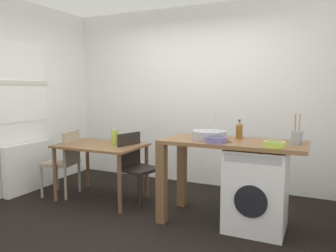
% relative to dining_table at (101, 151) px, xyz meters
% --- Properties ---
extents(ground_plane, '(5.46, 5.46, 0.00)m').
position_rel_dining_table_xyz_m(ground_plane, '(0.87, -0.48, -0.64)').
color(ground_plane, black).
extents(wall_back, '(4.60, 0.10, 2.70)m').
position_rel_dining_table_xyz_m(wall_back, '(0.87, 1.27, 0.71)').
color(wall_back, white).
rests_on(wall_back, ground_plane).
extents(wall_window_side, '(0.12, 3.80, 2.70)m').
position_rel_dining_table_xyz_m(wall_window_side, '(-1.27, -0.47, 0.71)').
color(wall_window_side, white).
rests_on(wall_window_side, ground_plane).
extents(radiator, '(0.10, 0.80, 0.70)m').
position_rel_dining_table_xyz_m(radiator, '(-1.15, -0.18, -0.29)').
color(radiator, white).
rests_on(radiator, ground_plane).
extents(dining_table, '(1.10, 0.76, 0.74)m').
position_rel_dining_table_xyz_m(dining_table, '(0.00, 0.00, 0.00)').
color(dining_table, brown).
rests_on(dining_table, ground_plane).
extents(chair_person_seat, '(0.47, 0.47, 0.90)m').
position_rel_dining_table_xyz_m(chair_person_seat, '(-0.55, -0.09, -0.14)').
color(chair_person_seat, gray).
rests_on(chair_person_seat, ground_plane).
extents(chair_opposite, '(0.48, 0.48, 0.90)m').
position_rel_dining_table_xyz_m(chair_opposite, '(0.48, 0.07, -0.14)').
color(chair_opposite, black).
rests_on(chair_opposite, ground_plane).
extents(kitchen_counter, '(1.50, 0.68, 0.92)m').
position_rel_dining_table_xyz_m(kitchen_counter, '(1.55, -0.07, 0.12)').
color(kitchen_counter, brown).
rests_on(kitchen_counter, ground_plane).
extents(washing_machine, '(0.60, 0.61, 0.86)m').
position_rel_dining_table_xyz_m(washing_machine, '(2.03, -0.07, -0.21)').
color(washing_machine, white).
rests_on(washing_machine, ground_plane).
extents(sink_basin, '(0.38, 0.38, 0.09)m').
position_rel_dining_table_xyz_m(sink_basin, '(1.50, -0.07, 0.32)').
color(sink_basin, '#9EA0A5').
rests_on(sink_basin, kitchen_counter).
extents(tap, '(0.02, 0.02, 0.28)m').
position_rel_dining_table_xyz_m(tap, '(1.50, 0.11, 0.42)').
color(tap, '#B2B2B7').
rests_on(tap, kitchen_counter).
extents(bottle_tall_green, '(0.07, 0.07, 0.21)m').
position_rel_dining_table_xyz_m(bottle_tall_green, '(1.80, 0.08, 0.37)').
color(bottle_tall_green, brown).
rests_on(bottle_tall_green, kitchen_counter).
extents(mixing_bowl, '(0.22, 0.22, 0.06)m').
position_rel_dining_table_xyz_m(mixing_bowl, '(1.64, -0.27, 0.31)').
color(mixing_bowl, slate).
rests_on(mixing_bowl, kitchen_counter).
extents(utensil_crock, '(0.11, 0.11, 0.30)m').
position_rel_dining_table_xyz_m(utensil_crock, '(2.40, -0.02, 0.35)').
color(utensil_crock, gray).
rests_on(utensil_crock, kitchen_counter).
extents(colander, '(0.20, 0.20, 0.06)m').
position_rel_dining_table_xyz_m(colander, '(2.22, -0.29, 0.31)').
color(colander, '#A8C63D').
rests_on(colander, kitchen_counter).
extents(vase, '(0.09, 0.09, 0.19)m').
position_rel_dining_table_xyz_m(vase, '(0.15, 0.10, 0.19)').
color(vase, '#A8C63D').
rests_on(vase, dining_table).
extents(scissors, '(0.15, 0.06, 0.01)m').
position_rel_dining_table_xyz_m(scissors, '(1.72, -0.17, 0.28)').
color(scissors, '#B2B2B7').
rests_on(scissors, kitchen_counter).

